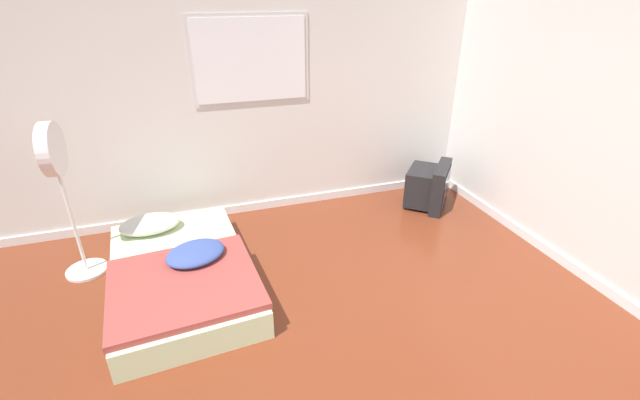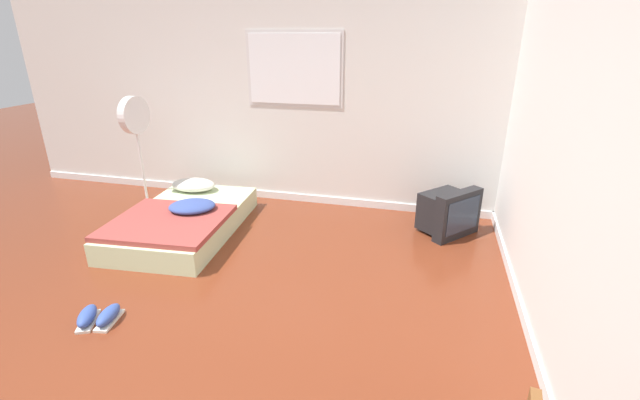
% 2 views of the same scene
% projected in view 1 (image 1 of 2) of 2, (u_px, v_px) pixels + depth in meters
% --- Properties ---
extents(wall_back, '(7.27, 0.08, 2.60)m').
position_uv_depth(wall_back, '(241.00, 92.00, 4.17)').
color(wall_back, silver).
rests_on(wall_back, ground_plane).
extents(mattress_bed, '(1.17, 1.77, 0.37)m').
position_uv_depth(mattress_bed, '(181.00, 272.00, 3.45)').
color(mattress_bed, beige).
rests_on(mattress_bed, ground_plane).
extents(crt_tv, '(0.66, 0.67, 0.49)m').
position_uv_depth(crt_tv, '(429.00, 186.00, 4.73)').
color(crt_tv, black).
rests_on(crt_tv, ground_plane).
extents(standing_fan, '(0.33, 0.42, 1.32)m').
position_uv_depth(standing_fan, '(58.00, 171.00, 3.28)').
color(standing_fan, silver).
rests_on(standing_fan, ground_plane).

